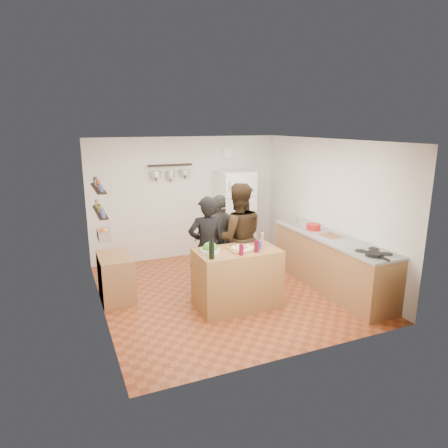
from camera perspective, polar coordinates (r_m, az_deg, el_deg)
name	(u,v)px	position (r m, az deg, el deg)	size (l,w,h in m)	color
room_shell	(217,214)	(6.79, -0.95, 1.37)	(4.20, 4.20, 4.20)	brown
prep_island	(237,278)	(6.17, 1.88, -7.74)	(1.25, 0.72, 0.91)	#946336
pizza_board	(243,249)	(6.02, 2.69, -3.59)	(0.42, 0.34, 0.02)	#8E5E33
pizza	(243,248)	(6.02, 2.69, -3.42)	(0.34, 0.34, 0.02)	beige
salad_bowl	(210,251)	(5.89, -2.00, -3.81)	(0.28, 0.28, 0.06)	silver
wine_bottle	(212,251)	(5.59, -1.78, -3.83)	(0.08, 0.08, 0.24)	black
wine_glass_near	(241,250)	(5.76, 2.48, -3.71)	(0.07, 0.07, 0.16)	#5D0821
wine_glass_far	(257,246)	(5.91, 4.68, -3.19)	(0.07, 0.07, 0.17)	#520718
pepper_mill	(262,240)	(6.22, 5.49, -2.33)	(0.05, 0.05, 0.17)	#AD6E48
salt_canister	(259,246)	(6.02, 5.00, -3.10)	(0.08, 0.08, 0.13)	navy
person_left	(207,247)	(6.41, -2.41, -3.31)	(0.61, 0.40, 1.66)	black
person_center	(238,238)	(6.61, 2.01, -1.99)	(0.89, 0.69, 1.83)	black
person_back	(221,239)	(7.02, -0.47, -2.14)	(0.92, 0.38, 1.57)	#2F2C2A
counter_run	(331,263)	(7.06, 14.99, -5.37)	(0.63, 2.63, 0.90)	#9E7042
stove_top	(374,253)	(6.25, 20.58, -3.95)	(0.60, 0.62, 0.02)	white
skillet	(374,254)	(6.09, 20.66, -4.08)	(0.25, 0.25, 0.05)	black
sink	(304,225)	(7.59, 11.29, -0.14)	(0.50, 0.80, 0.03)	silver
cutting_board	(331,236)	(6.95, 15.06, -1.72)	(0.30, 0.40, 0.02)	brown
red_bowl	(313,227)	(7.25, 12.65, -0.42)	(0.25, 0.25, 0.11)	#B21614
fridge	(235,214)	(8.46, 1.54, 1.50)	(0.70, 0.68, 1.80)	white
wall_clock	(229,153)	(8.57, 0.66, 10.13)	(0.30, 0.30, 0.03)	silver
spice_shelf_lower	(100,212)	(6.10, -17.30, 1.65)	(0.12, 1.00, 0.03)	black
spice_shelf_upper	(98,188)	(6.04, -17.54, 4.89)	(0.12, 1.00, 0.03)	black
produce_basket	(104,235)	(6.19, -16.79, -1.48)	(0.18, 0.35, 0.14)	silver
side_table	(116,277)	(6.67, -15.17, -7.35)	(0.50, 0.80, 0.73)	#A77446
pot_rack	(170,165)	(8.08, -7.67, 8.34)	(0.90, 0.04, 0.04)	black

